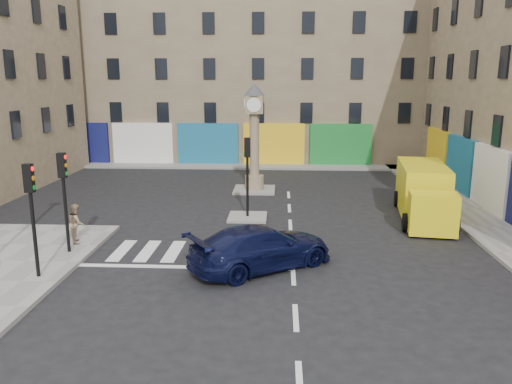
# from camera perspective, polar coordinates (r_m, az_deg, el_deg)

# --- Properties ---
(ground) EXTENTS (120.00, 120.00, 0.00)m
(ground) POSITION_cam_1_polar(r_m,az_deg,el_deg) (15.99, 4.36, -10.89)
(ground) COLOR black
(ground) RESTS_ON ground
(sidewalk_right) EXTENTS (2.60, 30.00, 0.15)m
(sidewalk_right) POSITION_cam_1_polar(r_m,az_deg,el_deg) (27.05, 22.60, -1.80)
(sidewalk_right) COLOR gray
(sidewalk_right) RESTS_ON ground
(sidewalk_far) EXTENTS (32.00, 2.40, 0.15)m
(sidewalk_far) POSITION_cam_1_polar(r_m,az_deg,el_deg) (37.56, -2.56, 3.00)
(sidewalk_far) COLOR gray
(sidewalk_far) RESTS_ON ground
(island_near) EXTENTS (1.80, 1.80, 0.12)m
(island_near) POSITION_cam_1_polar(r_m,az_deg,el_deg) (23.57, -0.97, -2.88)
(island_near) COLOR gray
(island_near) RESTS_ON ground
(island_far) EXTENTS (2.40, 2.40, 0.12)m
(island_far) POSITION_cam_1_polar(r_m,az_deg,el_deg) (29.39, -0.18, 0.26)
(island_far) COLOR gray
(island_far) RESTS_ON ground
(building_far) EXTENTS (32.00, 10.00, 17.00)m
(building_far) POSITION_cam_1_polar(r_m,az_deg,el_deg) (42.85, -1.92, 15.51)
(building_far) COLOR #867659
(building_far) RESTS_ON ground
(traffic_light_left_near) EXTENTS (0.28, 0.22, 3.70)m
(traffic_light_left_near) POSITION_cam_1_polar(r_m,az_deg,el_deg) (17.22, -24.30, -1.09)
(traffic_light_left_near) COLOR black
(traffic_light_left_near) RESTS_ON sidewalk_left
(traffic_light_left_far) EXTENTS (0.28, 0.22, 3.70)m
(traffic_light_left_far) POSITION_cam_1_polar(r_m,az_deg,el_deg) (19.33, -21.12, 0.59)
(traffic_light_left_far) COLOR black
(traffic_light_left_far) RESTS_ON sidewalk_left
(traffic_light_island) EXTENTS (0.28, 0.22, 3.70)m
(traffic_light_island) POSITION_cam_1_polar(r_m,az_deg,el_deg) (23.02, -0.99, 3.20)
(traffic_light_island) COLOR black
(traffic_light_island) RESTS_ON island_near
(clock_pillar) EXTENTS (1.20, 1.20, 6.10)m
(clock_pillar) POSITION_cam_1_polar(r_m,az_deg,el_deg) (28.83, -0.19, 7.04)
(clock_pillar) COLOR tan
(clock_pillar) RESTS_ON island_far
(navy_sedan) EXTENTS (5.46, 4.66, 1.50)m
(navy_sedan) POSITION_cam_1_polar(r_m,az_deg,el_deg) (17.31, 0.61, -6.32)
(navy_sedan) COLOR black
(navy_sedan) RESTS_ON ground
(yellow_van) EXTENTS (2.99, 6.91, 2.44)m
(yellow_van) POSITION_cam_1_polar(r_m,az_deg,el_deg) (24.80, 18.61, -0.04)
(yellow_van) COLOR yellow
(yellow_van) RESTS_ON ground
(pedestrian_tan) EXTENTS (0.84, 0.92, 1.54)m
(pedestrian_tan) POSITION_cam_1_polar(r_m,az_deg,el_deg) (20.73, -19.83, -3.37)
(pedestrian_tan) COLOR #997D5E
(pedestrian_tan) RESTS_ON sidewalk_left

